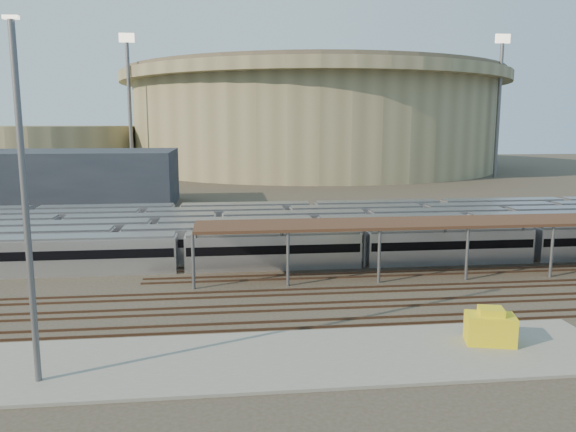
# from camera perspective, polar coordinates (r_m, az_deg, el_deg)

# --- Properties ---
(ground) EXTENTS (420.00, 420.00, 0.00)m
(ground) POSITION_cam_1_polar(r_m,az_deg,el_deg) (50.83, -0.48, -7.52)
(ground) COLOR #383026
(ground) RESTS_ON ground
(apron) EXTENTS (50.00, 9.00, 0.20)m
(apron) POSITION_cam_1_polar(r_m,az_deg,el_deg) (36.45, -5.96, -14.44)
(apron) COLOR gray
(apron) RESTS_ON ground
(subway_trains) EXTENTS (127.04, 23.90, 3.60)m
(subway_trains) POSITION_cam_1_polar(r_m,az_deg,el_deg) (68.67, 0.88, -1.51)
(subway_trains) COLOR silver
(subway_trains) RESTS_ON ground
(inspection_shed) EXTENTS (60.30, 6.00, 5.30)m
(inspection_shed) POSITION_cam_1_polar(r_m,az_deg,el_deg) (59.79, 20.54, -0.65)
(inspection_shed) COLOR #5C5C61
(inspection_shed) RESTS_ON ground
(empty_tracks) EXTENTS (170.00, 9.62, 0.18)m
(empty_tracks) POSITION_cam_1_polar(r_m,az_deg,el_deg) (46.07, 0.19, -9.22)
(empty_tracks) COLOR #4C3323
(empty_tracks) RESTS_ON ground
(stadium) EXTENTS (124.00, 124.00, 32.50)m
(stadium) POSITION_cam_1_polar(r_m,az_deg,el_deg) (190.76, 2.54, 9.90)
(stadium) COLOR gray
(stadium) RESTS_ON ground
(secondary_arena) EXTENTS (56.00, 56.00, 14.00)m
(secondary_arena) POSITION_cam_1_polar(r_m,az_deg,el_deg) (186.75, -23.81, 6.22)
(secondary_arena) COLOR gray
(secondary_arena) RESTS_ON ground
(service_building) EXTENTS (42.00, 20.00, 10.00)m
(service_building) POSITION_cam_1_polar(r_m,az_deg,el_deg) (108.01, -22.64, 3.48)
(service_building) COLOR #1E232D
(service_building) RESTS_ON ground
(floodlight_0) EXTENTS (4.00, 1.00, 38.40)m
(floodlight_0) POSITION_cam_1_polar(r_m,az_deg,el_deg) (160.39, -15.81, 11.15)
(floodlight_0) COLOR #5C5C61
(floodlight_0) RESTS_ON ground
(floodlight_2) EXTENTS (4.00, 1.00, 38.40)m
(floodlight_2) POSITION_cam_1_polar(r_m,az_deg,el_deg) (166.41, 20.64, 10.83)
(floodlight_2) COLOR #5C5C61
(floodlight_2) RESTS_ON ground
(floodlight_3) EXTENTS (4.00, 1.00, 38.40)m
(floodlight_3) POSITION_cam_1_polar(r_m,az_deg,el_deg) (208.49, -8.07, 10.92)
(floodlight_3) COLOR #5C5C61
(floodlight_3) RESTS_ON ground
(yard_light_pole) EXTENTS (0.81, 0.36, 20.11)m
(yard_light_pole) POSITION_cam_1_polar(r_m,az_deg,el_deg) (33.78, -25.13, 0.92)
(yard_light_pole) COLOR #5C5C61
(yard_light_pole) RESTS_ON apron
(yellow_equipment) EXTENTS (3.54, 2.69, 1.97)m
(yellow_equipment) POSITION_cam_1_polar(r_m,az_deg,el_deg) (40.66, 19.84, -10.74)
(yellow_equipment) COLOR yellow
(yellow_equipment) RESTS_ON apron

